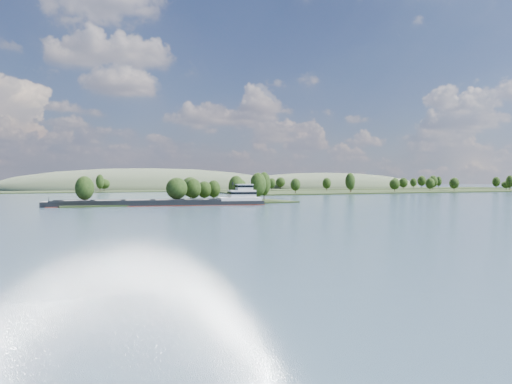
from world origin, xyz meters
name	(u,v)px	position (x,y,z in m)	size (l,w,h in m)	color
ground	(234,212)	(0.00, 120.00, 0.00)	(1800.00, 1800.00, 0.00)	#364F5E
tree_island	(197,194)	(6.41, 178.84, 4.05)	(100.00, 30.80, 14.52)	black
right_bank	(408,190)	(231.99, 299.63, 0.96)	(320.00, 90.00, 15.79)	black
back_shoreline	(118,191)	(9.12, 399.78, 0.73)	(900.00, 60.00, 15.43)	black
hill_east	(326,188)	(260.00, 470.00, 0.00)	(260.00, 140.00, 36.00)	#424F36
hill_west	(151,189)	(60.00, 500.00, 0.00)	(320.00, 160.00, 44.00)	#424F36
cargo_barge	(173,202)	(-7.41, 166.79, 1.46)	(86.20, 26.79, 11.61)	black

